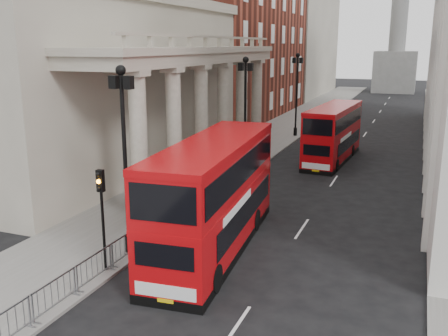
% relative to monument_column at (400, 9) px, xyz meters
% --- Properties ---
extents(ground, '(260.00, 260.00, 0.00)m').
position_rel_monument_column_xyz_m(ground, '(-6.00, -92.00, -15.98)').
color(ground, black).
rests_on(ground, ground).
extents(sidewalk_west, '(6.00, 140.00, 0.12)m').
position_rel_monument_column_xyz_m(sidewalk_west, '(-9.00, -62.00, -15.92)').
color(sidewalk_west, slate).
rests_on(sidewalk_west, ground).
extents(sidewalk_east, '(3.00, 140.00, 0.12)m').
position_rel_monument_column_xyz_m(sidewalk_east, '(7.50, -62.00, -15.92)').
color(sidewalk_east, slate).
rests_on(sidewalk_east, ground).
extents(kerb, '(0.20, 140.00, 0.14)m').
position_rel_monument_column_xyz_m(kerb, '(-6.05, -62.00, -15.91)').
color(kerb, slate).
rests_on(kerb, ground).
extents(portico_building, '(9.00, 28.00, 12.00)m').
position_rel_monument_column_xyz_m(portico_building, '(-16.50, -74.00, -9.98)').
color(portico_building, gray).
rests_on(portico_building, ground).
extents(brick_building, '(9.00, 32.00, 22.00)m').
position_rel_monument_column_xyz_m(brick_building, '(-16.50, -44.00, -4.98)').
color(brick_building, maroon).
rests_on(brick_building, ground).
extents(west_building_far, '(9.00, 30.00, 20.00)m').
position_rel_monument_column_xyz_m(west_building_far, '(-16.50, -12.00, -5.98)').
color(west_building_far, gray).
rests_on(west_building_far, ground).
extents(monument_column, '(8.00, 8.00, 54.20)m').
position_rel_monument_column_xyz_m(monument_column, '(0.00, 0.00, 0.00)').
color(monument_column, '#60605E').
rests_on(monument_column, ground).
extents(lamp_post_south, '(1.05, 0.44, 8.32)m').
position_rel_monument_column_xyz_m(lamp_post_south, '(-6.60, -88.00, -11.07)').
color(lamp_post_south, black).
rests_on(lamp_post_south, sidewalk_west).
extents(lamp_post_mid, '(1.05, 0.44, 8.32)m').
position_rel_monument_column_xyz_m(lamp_post_mid, '(-6.60, -72.00, -11.07)').
color(lamp_post_mid, black).
rests_on(lamp_post_mid, sidewalk_west).
extents(lamp_post_north, '(1.05, 0.44, 8.32)m').
position_rel_monument_column_xyz_m(lamp_post_north, '(-6.60, -56.00, -11.07)').
color(lamp_post_north, black).
rests_on(lamp_post_north, sidewalk_west).
extents(traffic_light, '(0.28, 0.33, 4.30)m').
position_rel_monument_column_xyz_m(traffic_light, '(-6.50, -90.02, -12.88)').
color(traffic_light, black).
rests_on(traffic_light, sidewalk_west).
extents(crowd_barriers, '(0.50, 18.75, 1.10)m').
position_rel_monument_column_xyz_m(crowd_barriers, '(-6.35, -89.78, -15.31)').
color(crowd_barriers, gray).
rests_on(crowd_barriers, sidewalk_west).
extents(bus_near, '(3.84, 12.00, 5.09)m').
position_rel_monument_column_xyz_m(bus_near, '(-3.24, -85.95, -13.32)').
color(bus_near, '#B7080D').
rests_on(bus_near, ground).
extents(bus_far, '(3.17, 10.51, 4.48)m').
position_rel_monument_column_xyz_m(bus_far, '(-1.20, -65.66, -13.64)').
color(bus_far, '#B4080C').
rests_on(bus_far, ground).
extents(pedestrian_a, '(0.67, 0.60, 1.53)m').
position_rel_monument_column_xyz_m(pedestrian_a, '(-10.66, -75.14, -15.10)').
color(pedestrian_a, black).
rests_on(pedestrian_a, sidewalk_west).
extents(pedestrian_b, '(0.98, 0.91, 1.61)m').
position_rel_monument_column_xyz_m(pedestrian_b, '(-10.03, -78.58, -15.06)').
color(pedestrian_b, black).
rests_on(pedestrian_b, sidewalk_west).
extents(pedestrian_c, '(0.85, 0.62, 1.60)m').
position_rel_monument_column_xyz_m(pedestrian_c, '(-8.63, -74.10, -15.06)').
color(pedestrian_c, black).
rests_on(pedestrian_c, sidewalk_west).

